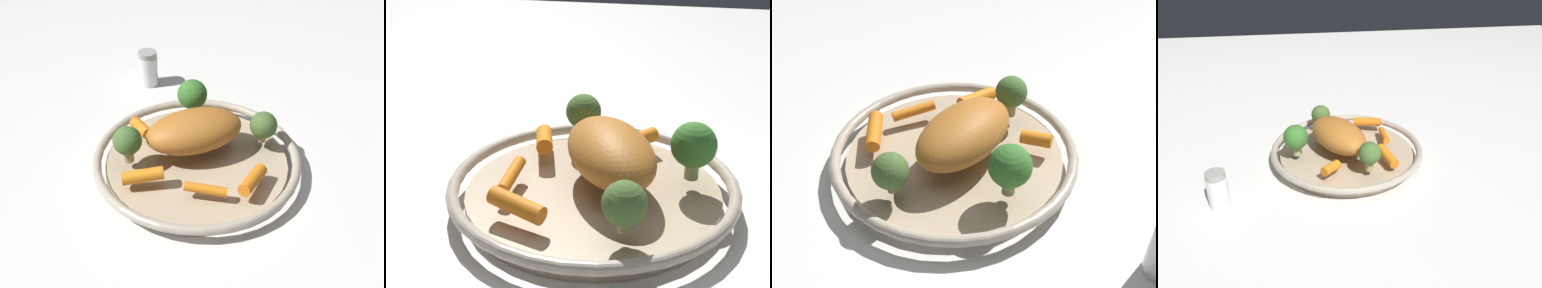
# 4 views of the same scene
# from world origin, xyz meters

# --- Properties ---
(ground_plane) EXTENTS (2.46, 2.46, 0.00)m
(ground_plane) POSITION_xyz_m (0.00, 0.00, 0.00)
(ground_plane) COLOR silver
(serving_bowl) EXTENTS (0.35, 0.35, 0.04)m
(serving_bowl) POSITION_xyz_m (0.00, 0.00, 0.02)
(serving_bowl) COLOR tan
(serving_bowl) RESTS_ON ground_plane
(roast_chicken_piece) EXTENTS (0.16, 0.19, 0.07)m
(roast_chicken_piece) POSITION_xyz_m (-0.02, -0.01, 0.07)
(roast_chicken_piece) COLOR #B26927
(roast_chicken_piece) RESTS_ON serving_bowl
(baby_carrot_left) EXTENTS (0.02, 0.07, 0.02)m
(baby_carrot_left) POSITION_xyz_m (0.10, 0.03, 0.04)
(baby_carrot_left) COLOR orange
(baby_carrot_left) RESTS_ON serving_bowl
(baby_carrot_right) EXTENTS (0.04, 0.07, 0.03)m
(baby_carrot_right) POSITION_xyz_m (0.08, -0.08, 0.05)
(baby_carrot_right) COLOR orange
(baby_carrot_right) RESTS_ON serving_bowl
(baby_carrot_back) EXTENTS (0.07, 0.05, 0.03)m
(baby_carrot_back) POSITION_xyz_m (0.07, 0.10, 0.05)
(baby_carrot_back) COLOR orange
(baby_carrot_back) RESTS_ON serving_bowl
(baby_carrot_near_rim) EXTENTS (0.05, 0.05, 0.02)m
(baby_carrot_near_rim) POSITION_xyz_m (-0.05, -0.11, 0.05)
(baby_carrot_near_rim) COLOR orange
(baby_carrot_near_rim) RESTS_ON serving_bowl
(broccoli_floret_mid) EXTENTS (0.05, 0.05, 0.07)m
(broccoli_floret_mid) POSITION_xyz_m (0.03, -0.11, 0.08)
(broccoli_floret_mid) COLOR tan
(broccoli_floret_mid) RESTS_ON serving_bowl
(broccoli_floret_edge) EXTENTS (0.05, 0.05, 0.06)m
(broccoli_floret_edge) POSITION_xyz_m (-0.05, 0.11, 0.07)
(broccoli_floret_edge) COLOR tan
(broccoli_floret_edge) RESTS_ON serving_bowl
(broccoli_floret_large) EXTENTS (0.06, 0.06, 0.07)m
(broccoli_floret_large) POSITION_xyz_m (-0.12, -0.02, 0.08)
(broccoli_floret_large) COLOR #9AA666
(broccoli_floret_large) RESTS_ON serving_bowl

